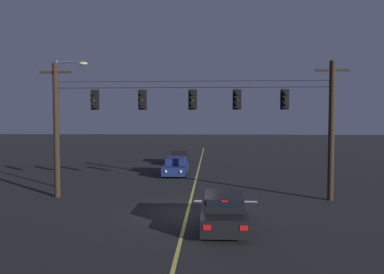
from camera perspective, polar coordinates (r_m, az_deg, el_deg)
The scene contains 13 objects.
ground_plane at distance 17.07m, azimuth -0.76°, elevation -12.18°, with size 180.00×180.00×0.00m, color black.
lane_centre_stripe at distance 25.98m, azimuth 0.59°, elevation -6.98°, with size 0.14×60.00×0.01m, color #D1C64C.
stop_bar_paint at distance 19.50m, azimuth 5.42°, elevation -10.28°, with size 3.40×0.36×0.01m, color silver.
signal_span_assembly at distance 19.62m, azimuth -0.16°, elevation 1.43°, with size 17.10×0.32×7.59m.
traffic_light_leftmost at distance 20.66m, azimuth -15.51°, elevation 5.82°, with size 0.48×0.41×1.22m.
traffic_light_left_inner at distance 19.97m, azimuth -8.08°, elevation 6.00°, with size 0.48×0.41×1.22m.
traffic_light_centre at distance 19.62m, azimuth 0.08°, elevation 6.08°, with size 0.48×0.41×1.22m.
traffic_light_right_inner at distance 19.65m, azimuth 7.30°, elevation 6.06°, with size 0.48×0.41×1.22m.
traffic_light_rightmost at distance 20.01m, azimuth 14.81°, elevation 5.93°, with size 0.48×0.41×1.22m.
car_waiting_near_lane at distance 14.93m, azimuth 5.06°, elevation -11.81°, with size 1.80×4.33×1.39m.
car_oncoming_lead at distance 28.56m, azimuth -2.59°, elevation -4.79°, with size 1.80×4.42×1.39m.
car_oncoming_trailing at distance 35.64m, azimuth -2.00°, elevation -3.28°, with size 1.80×4.42×1.39m.
street_lamp_corner at distance 24.38m, azimuth -20.24°, elevation 3.82°, with size 2.11×0.30×8.22m.
Camera 1 is at (1.10, -16.46, 4.40)m, focal length 33.08 mm.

